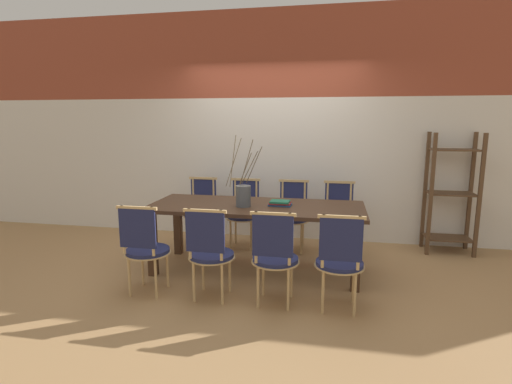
# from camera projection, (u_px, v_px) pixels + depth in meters

# --- Properties ---
(ground_plane) EXTENTS (16.00, 16.00, 0.00)m
(ground_plane) POSITION_uv_depth(u_px,v_px,m) (256.00, 270.00, 4.61)
(ground_plane) COLOR #A87F51
(wall_rear) EXTENTS (12.00, 0.06, 3.20)m
(wall_rear) POSITION_uv_depth(u_px,v_px,m) (275.00, 127.00, 5.65)
(wall_rear) COLOR silver
(wall_rear) RESTS_ON ground_plane
(dining_table) EXTENTS (2.39, 0.96, 0.76)m
(dining_table) POSITION_uv_depth(u_px,v_px,m) (256.00, 214.00, 4.49)
(dining_table) COLOR #422B1C
(dining_table) RESTS_ON ground_plane
(chair_near_leftend) EXTENTS (0.45, 0.45, 0.92)m
(chair_near_leftend) POSITION_uv_depth(u_px,v_px,m) (145.00, 247.00, 3.89)
(chair_near_leftend) COLOR #1E234C
(chair_near_leftend) RESTS_ON ground_plane
(chair_near_left) EXTENTS (0.45, 0.45, 0.92)m
(chair_near_left) POSITION_uv_depth(u_px,v_px,m) (210.00, 251.00, 3.77)
(chair_near_left) COLOR #1E234C
(chair_near_left) RESTS_ON ground_plane
(chair_near_center) EXTENTS (0.45, 0.45, 0.92)m
(chair_near_center) POSITION_uv_depth(u_px,v_px,m) (275.00, 255.00, 3.65)
(chair_near_center) COLOR #1E234C
(chair_near_center) RESTS_ON ground_plane
(chair_near_right) EXTENTS (0.45, 0.45, 0.92)m
(chair_near_right) POSITION_uv_depth(u_px,v_px,m) (340.00, 259.00, 3.54)
(chair_near_right) COLOR #1E234C
(chair_near_right) RESTS_ON ground_plane
(chair_far_leftend) EXTENTS (0.45, 0.45, 0.92)m
(chair_far_leftend) POSITION_uv_depth(u_px,v_px,m) (201.00, 209.00, 5.51)
(chair_far_leftend) COLOR #1E234C
(chair_far_leftend) RESTS_ON ground_plane
(chair_far_left) EXTENTS (0.45, 0.45, 0.92)m
(chair_far_left) POSITION_uv_depth(u_px,v_px,m) (244.00, 211.00, 5.39)
(chair_far_left) COLOR #1E234C
(chair_far_left) RESTS_ON ground_plane
(chair_far_center) EXTENTS (0.45, 0.45, 0.92)m
(chair_far_center) POSITION_uv_depth(u_px,v_px,m) (292.00, 213.00, 5.27)
(chair_far_center) COLOR #1E234C
(chair_far_center) RESTS_ON ground_plane
(chair_far_right) EXTENTS (0.45, 0.45, 0.92)m
(chair_far_right) POSITION_uv_depth(u_px,v_px,m) (338.00, 215.00, 5.16)
(chair_far_right) COLOR #1E234C
(chair_far_right) RESTS_ON ground_plane
(vase_centerpiece) EXTENTS (0.39, 0.32, 0.78)m
(vase_centerpiece) POSITION_uv_depth(u_px,v_px,m) (243.00, 195.00, 4.39)
(vase_centerpiece) COLOR #4C5156
(vase_centerpiece) RESTS_ON dining_table
(book_stack) EXTENTS (0.26, 0.17, 0.06)m
(book_stack) POSITION_uv_depth(u_px,v_px,m) (280.00, 203.00, 4.44)
(book_stack) COLOR #234C8C
(book_stack) RESTS_ON dining_table
(shelving_rack) EXTENTS (0.61, 0.39, 1.55)m
(shelving_rack) POSITION_uv_depth(u_px,v_px,m) (451.00, 194.00, 5.11)
(shelving_rack) COLOR #513823
(shelving_rack) RESTS_ON ground_plane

